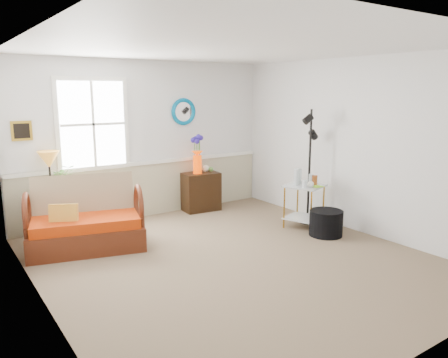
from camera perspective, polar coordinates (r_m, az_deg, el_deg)
floor at (r=5.63m, az=1.31°, el=-10.50°), size 4.50×5.00×0.01m
ceiling at (r=5.25m, az=1.45°, el=16.87°), size 4.50×5.00×0.01m
walls at (r=5.28m, az=1.38°, el=2.69°), size 4.51×5.01×2.60m
wainscot at (r=7.56m, az=-9.78°, el=-1.38°), size 4.46×0.02×0.90m
chair_rail at (r=7.46m, az=-9.87°, el=2.13°), size 4.46×0.04×0.06m
window at (r=7.06m, az=-16.74°, el=6.86°), size 1.14×0.06×1.44m
picture at (r=6.82m, az=-24.93°, el=5.73°), size 0.28×0.03×0.28m
mirror at (r=7.70m, az=-5.33°, el=8.75°), size 0.47×0.07×0.47m
loveseat at (r=6.15m, az=-17.66°, el=-4.38°), size 1.65×1.20×0.97m
throw_pillow at (r=6.03m, az=-20.19°, el=-4.77°), size 0.36×0.24×0.36m
lamp_stand at (r=6.92m, az=-21.12°, el=-4.09°), size 0.41×0.41×0.69m
table_lamp at (r=6.81m, az=-21.82°, el=1.03°), size 0.33×0.33×0.57m
potted_plant at (r=6.84m, az=-20.12°, el=-0.03°), size 0.36×0.39×0.28m
cabinet at (r=7.81m, az=-3.06°, el=-1.64°), size 0.67×0.47×0.68m
flower_vase at (r=7.63m, az=-3.51°, el=3.19°), size 0.21×0.21×0.66m
side_table at (r=6.93m, az=10.40°, el=-3.52°), size 0.68×0.68×0.67m
tabletop_items at (r=6.83m, az=10.83°, el=0.26°), size 0.43×0.43×0.26m
floor_lamp at (r=7.06m, az=11.09°, el=1.53°), size 0.31×0.31×1.83m
ottoman at (r=6.65m, az=13.18°, el=-5.61°), size 0.53×0.53×0.38m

